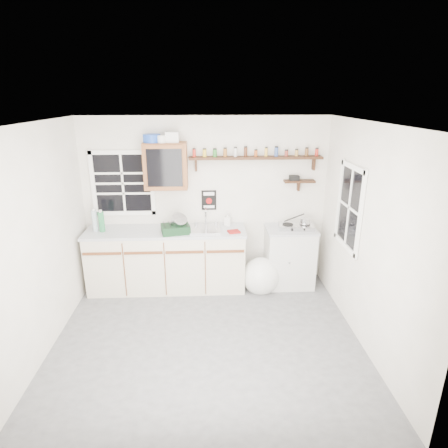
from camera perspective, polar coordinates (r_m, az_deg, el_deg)
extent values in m
cube|color=#4F4F51|center=(4.71, -2.56, -17.03)|extent=(3.60, 3.20, 0.02)
cube|color=white|center=(3.82, -3.13, 15.24)|extent=(3.60, 3.20, 0.02)
cube|color=beige|center=(4.49, -26.61, -2.75)|extent=(0.02, 3.20, 2.50)
cube|color=beige|center=(4.47, 21.08, -2.06)|extent=(0.02, 3.20, 2.50)
cube|color=beige|center=(5.63, -2.82, 3.41)|extent=(3.60, 0.02, 2.50)
cube|color=beige|center=(2.67, -2.81, -15.44)|extent=(3.60, 0.02, 2.50)
cube|color=beige|center=(5.64, -8.66, -5.50)|extent=(2.27, 0.60, 0.88)
cube|color=#A1A3A8|center=(5.47, -8.89, -1.11)|extent=(2.31, 0.62, 0.04)
cube|color=brown|center=(5.42, -18.12, -4.33)|extent=(0.53, 0.02, 0.03)
cube|color=brown|center=(5.30, -12.18, -4.34)|extent=(0.53, 0.02, 0.03)
cube|color=brown|center=(5.23, -6.03, -4.30)|extent=(0.53, 0.02, 0.03)
cube|color=brown|center=(5.23, 0.21, -4.21)|extent=(0.53, 0.02, 0.03)
cube|color=silver|center=(5.77, 9.88, -5.03)|extent=(0.70, 0.55, 0.88)
cube|color=#A1A3A8|center=(5.60, 10.14, -0.77)|extent=(0.73, 0.57, 0.03)
cube|color=#B6B5BA|center=(5.43, -3.29, -0.78)|extent=(0.52, 0.44, 0.03)
cylinder|color=#B6B5BA|center=(5.54, -2.78, 1.10)|extent=(0.02, 0.02, 0.28)
cylinder|color=#B6B5BA|center=(5.44, -2.81, 2.21)|extent=(0.02, 0.14, 0.02)
cube|color=brown|center=(5.37, -8.86, 8.75)|extent=(0.60, 0.30, 0.65)
cube|color=black|center=(5.22, -9.04, 8.44)|extent=(0.48, 0.02, 0.52)
cylinder|color=#1A41AB|center=(5.34, -10.95, 12.70)|extent=(0.24, 0.24, 0.11)
cube|color=silver|center=(5.31, -7.90, 12.99)|extent=(0.18, 0.15, 0.14)
cylinder|color=silver|center=(5.28, -9.49, 12.65)|extent=(0.12, 0.12, 0.10)
cube|color=black|center=(5.43, 4.86, 10.03)|extent=(1.91, 0.18, 0.04)
cube|color=black|center=(5.45, -4.30, 9.00)|extent=(0.03, 0.10, 0.18)
cube|color=black|center=(5.66, 13.50, 8.92)|extent=(0.03, 0.10, 0.18)
cylinder|color=red|center=(5.38, -4.57, 10.72)|extent=(0.05, 0.05, 0.11)
cylinder|color=black|center=(5.37, -4.59, 11.36)|extent=(0.04, 0.04, 0.02)
cylinder|color=gold|center=(5.38, -2.99, 10.73)|extent=(0.05, 0.05, 0.10)
cylinder|color=black|center=(5.37, -3.00, 11.35)|extent=(0.05, 0.05, 0.02)
cylinder|color=#267226|center=(5.38, -1.41, 10.75)|extent=(0.06, 0.06, 0.10)
cylinder|color=black|center=(5.37, -1.41, 11.37)|extent=(0.05, 0.05, 0.02)
cylinder|color=#99591E|center=(5.38, 0.17, 10.81)|extent=(0.05, 0.05, 0.11)
cylinder|color=black|center=(5.37, 0.17, 11.48)|extent=(0.05, 0.05, 0.02)
cylinder|color=silver|center=(5.39, 1.75, 10.86)|extent=(0.05, 0.05, 0.12)
cylinder|color=black|center=(5.38, 1.76, 11.57)|extent=(0.04, 0.04, 0.02)
cylinder|color=#4C2614|center=(5.40, 3.32, 10.90)|extent=(0.05, 0.05, 0.13)
cylinder|color=black|center=(5.39, 3.33, 11.66)|extent=(0.04, 0.04, 0.02)
cylinder|color=#B24C19|center=(5.42, 4.87, 10.67)|extent=(0.05, 0.05, 0.09)
cylinder|color=black|center=(5.42, 4.89, 11.19)|extent=(0.04, 0.04, 0.02)
cylinder|color=gold|center=(5.44, 6.43, 10.81)|extent=(0.04, 0.04, 0.12)
cylinder|color=black|center=(5.43, 6.46, 11.50)|extent=(0.04, 0.04, 0.02)
cylinder|color=#334C8C|center=(5.47, 7.97, 10.83)|extent=(0.06, 0.06, 0.12)
cylinder|color=black|center=(5.46, 8.00, 11.55)|extent=(0.05, 0.05, 0.02)
cylinder|color=maroon|center=(5.50, 9.48, 10.55)|extent=(0.05, 0.05, 0.08)
cylinder|color=black|center=(5.49, 9.50, 11.03)|extent=(0.05, 0.05, 0.02)
cylinder|color=#BF8C3F|center=(5.53, 10.98, 10.56)|extent=(0.05, 0.05, 0.09)
cylinder|color=black|center=(5.52, 11.02, 11.08)|extent=(0.04, 0.04, 0.02)
cylinder|color=brown|center=(5.56, 12.48, 10.62)|extent=(0.05, 0.05, 0.11)
cylinder|color=black|center=(5.56, 12.52, 11.25)|extent=(0.04, 0.04, 0.02)
cylinder|color=red|center=(5.60, 13.94, 10.53)|extent=(0.05, 0.05, 0.10)
cylinder|color=black|center=(5.60, 13.99, 11.12)|extent=(0.04, 0.04, 0.02)
cube|color=black|center=(5.63, 11.41, 6.41)|extent=(0.45, 0.15, 0.03)
cube|color=black|center=(5.68, 11.27, 5.72)|extent=(0.03, 0.08, 0.14)
cube|color=black|center=(5.60, 10.65, 6.92)|extent=(0.14, 0.10, 0.07)
cube|color=black|center=(5.60, -2.31, 3.65)|extent=(0.22, 0.01, 0.30)
cube|color=white|center=(5.56, -2.32, 4.62)|extent=(0.16, 0.00, 0.05)
cylinder|color=#A50C0C|center=(5.59, -2.31, 3.53)|extent=(0.09, 0.01, 0.09)
cube|color=white|center=(5.62, -2.29, 2.64)|extent=(0.16, 0.00, 0.04)
cube|color=black|center=(5.66, -15.16, 6.00)|extent=(0.85, 0.02, 0.90)
cube|color=white|center=(5.66, -15.16, 6.00)|extent=(0.93, 0.03, 0.98)
cube|color=black|center=(4.88, 18.61, 2.43)|extent=(0.02, 0.70, 1.00)
cube|color=white|center=(4.88, 18.61, 2.43)|extent=(0.03, 0.78, 1.08)
cylinder|color=#A7BBC3|center=(5.62, -19.10, 0.47)|extent=(0.07, 0.07, 0.31)
cylinder|color=silver|center=(5.58, -19.28, 2.11)|extent=(0.04, 0.04, 0.03)
cylinder|color=#287944|center=(5.58, -18.17, 0.32)|extent=(0.08, 0.08, 0.29)
cylinder|color=silver|center=(5.53, -18.34, 1.88)|extent=(0.05, 0.05, 0.03)
cube|color=black|center=(5.32, -7.40, -0.74)|extent=(0.44, 0.37, 0.12)
cylinder|color=#B6B5BA|center=(5.28, -6.93, 0.45)|extent=(0.31, 0.32, 0.23)
imported|color=white|center=(5.57, 0.58, 0.78)|extent=(0.11, 0.12, 0.20)
cube|color=maroon|center=(5.31, 1.51, -1.16)|extent=(0.19, 0.17, 0.02)
cube|color=#B6B5BA|center=(5.58, 10.94, -0.37)|extent=(0.53, 0.32, 0.06)
cylinder|color=black|center=(5.54, 9.69, -0.04)|extent=(0.15, 0.15, 0.01)
cylinder|color=black|center=(5.60, 12.22, 0.00)|extent=(0.15, 0.15, 0.01)
cylinder|color=#B6B5BA|center=(5.59, 12.24, 0.39)|extent=(0.15, 0.15, 0.09)
cylinder|color=black|center=(5.61, 10.65, 0.96)|extent=(0.29, 0.08, 0.15)
ellipsoid|color=white|center=(5.61, 5.64, -7.94)|extent=(0.48, 0.43, 0.50)
cone|color=white|center=(5.51, 5.92, -5.81)|extent=(0.14, 0.14, 0.14)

